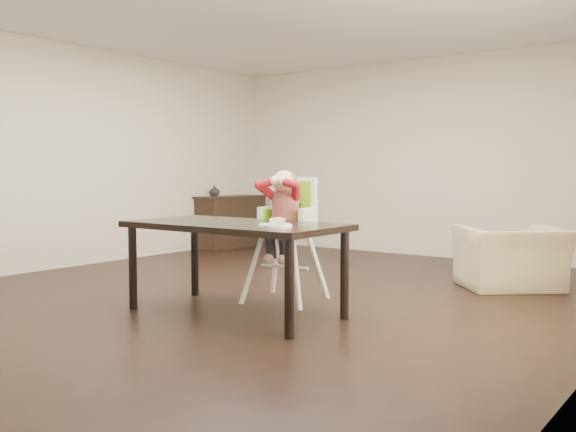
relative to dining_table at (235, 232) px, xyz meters
name	(u,v)px	position (x,y,z in m)	size (l,w,h in m)	color
ground	(264,294)	(-0.32, 0.80, -0.67)	(7.00, 7.00, 0.00)	black
room_walls	(264,97)	(-0.32, 0.80, 1.18)	(6.02, 7.02, 2.71)	beige
dining_table	(235,232)	(0.00, 0.00, 0.00)	(1.80, 0.90, 0.75)	black
high_chair	(287,209)	(0.03, 0.68, 0.16)	(0.56, 0.56, 1.18)	white
plate	(276,224)	(0.56, -0.17, 0.10)	(0.27, 0.27, 0.07)	white
armchair	(512,247)	(1.48, 2.46, -0.25)	(0.95, 0.62, 0.83)	tan
sideboard	(231,221)	(-3.10, 3.50, -0.27)	(0.44, 1.26, 0.79)	black
vase	(214,191)	(-3.10, 3.12, 0.20)	(0.17, 0.17, 0.17)	#99999E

